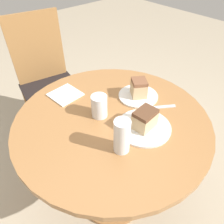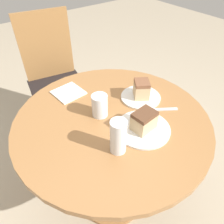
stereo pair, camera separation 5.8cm
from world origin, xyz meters
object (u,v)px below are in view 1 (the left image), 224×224
cake_slice_near (139,88)px  glass_water (122,138)px  chair (48,81)px  cake_slice_far (145,119)px  plate_near (138,96)px  plate_far (144,127)px  glass_lemonade (99,107)px

cake_slice_near → glass_water: (-0.32, -0.21, 0.01)m
chair → cake_slice_far: size_ratio=8.96×
glass_water → plate_near: bearing=32.6°
plate_near → plate_far: (-0.16, -0.18, 0.00)m
chair → glass_water: size_ratio=6.23×
chair → cake_slice_near: size_ratio=8.81×
chair → plate_far: chair is taller
plate_far → cake_slice_near: (0.16, 0.18, 0.05)m
plate_far → cake_slice_near: bearing=49.3°
chair → cake_slice_near: bearing=-68.4°
cake_slice_near → glass_water: 0.38m
plate_far → chair: bearing=89.9°
plate_near → cake_slice_near: size_ratio=1.91×
cake_slice_near → glass_lemonade: bearing=175.2°
plate_near → cake_slice_near: 0.05m
glass_lemonade → glass_water: bearing=-106.8°
plate_near → plate_far: bearing=-130.7°
plate_near → plate_far: 0.24m
plate_near → plate_far: size_ratio=0.85×
glass_water → plate_far: bearing=7.9°
cake_slice_near → glass_lemonade: 0.25m
cake_slice_near → glass_water: bearing=-147.4°
chair → cake_slice_near: chair is taller
cake_slice_near → glass_lemonade: glass_lemonade is taller
cake_slice_far → glass_water: (-0.16, -0.02, 0.01)m
glass_lemonade → chair: bearing=82.7°
cake_slice_far → glass_lemonade: size_ratio=0.96×
plate_far → cake_slice_far: size_ratio=2.28×
chair → glass_lemonade: size_ratio=8.64×
cake_slice_far → glass_lemonade: glass_lemonade is taller
glass_lemonade → plate_far: bearing=-65.0°
plate_near → glass_lemonade: glass_lemonade is taller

